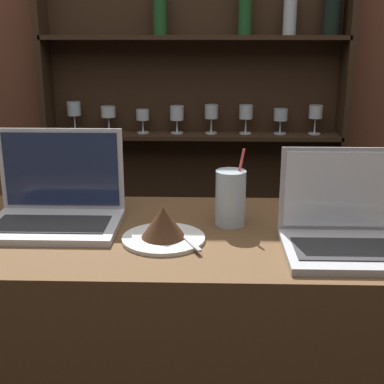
{
  "coord_description": "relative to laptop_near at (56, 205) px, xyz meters",
  "views": [
    {
      "loc": [
        0.14,
        -1.02,
        1.52
      ],
      "look_at": [
        0.1,
        0.33,
        1.1
      ],
      "focal_mm": 50.0,
      "sensor_mm": 36.0,
      "label": 1
    }
  ],
  "objects": [
    {
      "name": "back_wall",
      "position": [
        0.27,
        1.33,
        0.29
      ],
      "size": [
        7.0,
        0.06,
        2.7
      ],
      "color": "brown",
      "rests_on": "ground_plane"
    },
    {
      "name": "back_shelf",
      "position": [
        0.36,
        1.25,
        -0.08
      ],
      "size": [
        1.45,
        0.18,
        1.85
      ],
      "color": "#332114",
      "rests_on": "ground_plane"
    },
    {
      "name": "laptop_near",
      "position": [
        0.0,
        0.0,
        0.0
      ],
      "size": [
        0.35,
        0.24,
        0.25
      ],
      "color": "silver",
      "rests_on": "bar_counter"
    },
    {
      "name": "laptop_far",
      "position": [
        0.74,
        -0.15,
        -0.01
      ],
      "size": [
        0.29,
        0.24,
        0.23
      ],
      "color": "#ADADB2",
      "rests_on": "bar_counter"
    },
    {
      "name": "cake_plate",
      "position": [
        0.3,
        -0.11,
        -0.02
      ],
      "size": [
        0.21,
        0.21,
        0.09
      ],
      "color": "white",
      "rests_on": "bar_counter"
    },
    {
      "name": "water_glass",
      "position": [
        0.47,
        0.01,
        0.02
      ],
      "size": [
        0.08,
        0.08,
        0.21
      ],
      "color": "silver",
      "rests_on": "bar_counter"
    }
  ]
}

